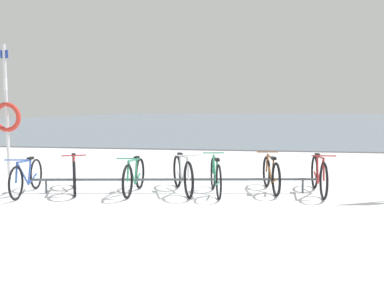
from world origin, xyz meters
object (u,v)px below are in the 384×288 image
(bicycle_3, at_px, (183,174))
(bicycle_4, at_px, (216,176))
(bicycle_0, at_px, (27,177))
(bicycle_2, at_px, (134,176))
(bicycle_5, at_px, (271,174))
(bicycle_6, at_px, (319,175))
(rescue_post, at_px, (7,114))
(bicycle_1, at_px, (74,174))

(bicycle_3, bearing_deg, bicycle_4, -4.28)
(bicycle_0, bearing_deg, bicycle_3, 11.42)
(bicycle_2, bearing_deg, bicycle_0, -169.48)
(bicycle_5, distance_m, bicycle_6, 0.95)
(bicycle_0, bearing_deg, bicycle_5, 11.74)
(bicycle_3, distance_m, bicycle_4, 0.69)
(bicycle_5, relative_size, bicycle_6, 0.91)
(bicycle_2, distance_m, bicycle_6, 3.76)
(bicycle_5, height_order, rescue_post, rescue_post)
(bicycle_6, distance_m, rescue_post, 7.76)
(bicycle_2, bearing_deg, bicycle_1, -178.30)
(bicycle_3, height_order, bicycle_6, bicycle_6)
(bicycle_1, bearing_deg, rescue_post, 147.24)
(bicycle_2, xyz_separation_m, bicycle_4, (1.65, 0.18, 0.01))
(bicycle_2, distance_m, bicycle_3, 0.99)
(bicycle_1, distance_m, bicycle_6, 5.03)
(bicycle_2, bearing_deg, bicycle_5, 12.67)
(bicycle_0, bearing_deg, bicycle_2, 10.52)
(bicycle_4, relative_size, rescue_post, 0.49)
(bicycle_6, xyz_separation_m, rescue_post, (-7.59, 1.10, 1.20))
(bicycle_3, bearing_deg, bicycle_1, -173.19)
(bicycle_2, height_order, rescue_post, rescue_post)
(bicycle_4, relative_size, bicycle_5, 1.02)
(bicycle_3, relative_size, bicycle_5, 1.05)
(bicycle_1, height_order, bicycle_2, bicycle_1)
(bicycle_3, bearing_deg, bicycle_2, -166.61)
(bicycle_0, height_order, bicycle_6, bicycle_6)
(bicycle_3, xyz_separation_m, bicycle_4, (0.69, -0.05, -0.01))
(bicycle_4, distance_m, bicycle_5, 1.20)
(bicycle_0, xyz_separation_m, rescue_post, (-1.74, 2.02, 1.24))
(bicycle_2, bearing_deg, bicycle_4, 6.17)
(bicycle_4, height_order, rescue_post, rescue_post)
(bicycle_6, bearing_deg, bicycle_0, -171.05)
(bicycle_0, xyz_separation_m, bicycle_5, (4.90, 1.02, 0.01))
(bicycle_2, xyz_separation_m, bicycle_3, (0.96, 0.23, 0.03))
(bicycle_2, distance_m, bicycle_5, 2.84)
(bicycle_0, height_order, bicycle_1, bicycle_1)
(bicycle_1, xyz_separation_m, rescue_post, (-2.59, 1.67, 1.21))
(bicycle_0, xyz_separation_m, bicycle_3, (3.09, 0.62, 0.03))
(bicycle_0, xyz_separation_m, bicycle_1, (0.85, 0.36, 0.02))
(bicycle_4, relative_size, bicycle_6, 0.93)
(bicycle_4, bearing_deg, bicycle_3, 175.72)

